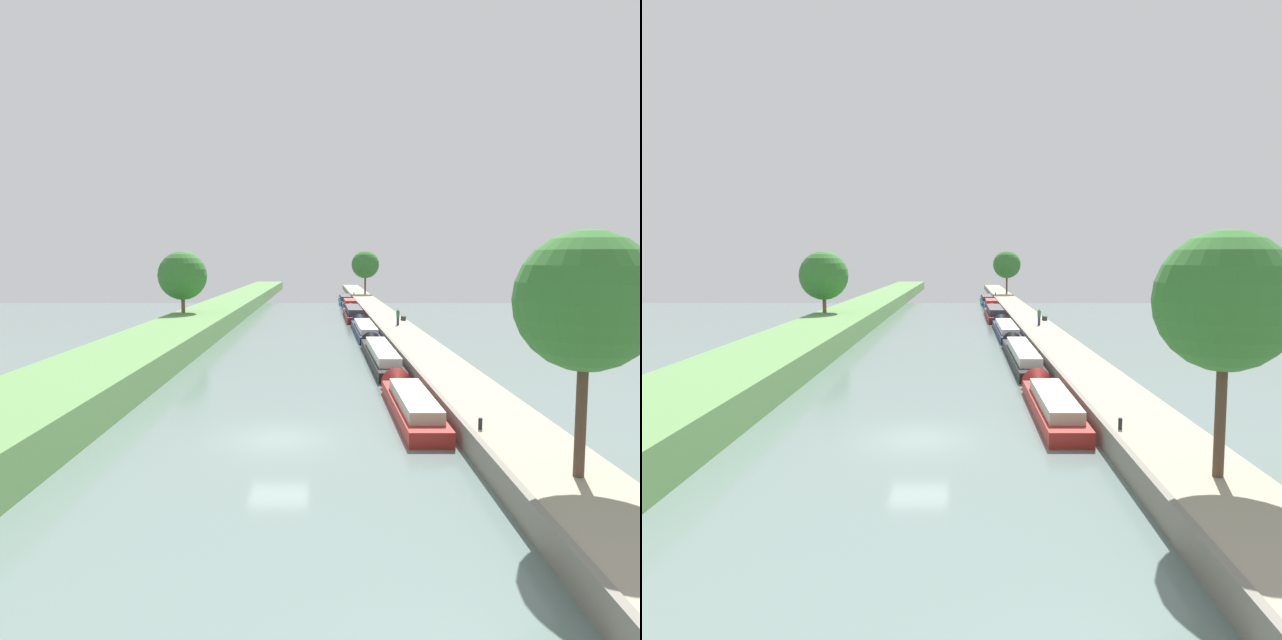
{
  "view_description": "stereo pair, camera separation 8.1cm",
  "coord_description": "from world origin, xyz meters",
  "views": [
    {
      "loc": [
        1.77,
        -25.25,
        7.67
      ],
      "look_at": [
        1.89,
        40.75,
        1.0
      ],
      "focal_mm": 34.09,
      "sensor_mm": 36.0,
      "label": 1
    },
    {
      "loc": [
        1.85,
        -25.25,
        7.67
      ],
      "look_at": [
        1.89,
        40.75,
        1.0
      ],
      "focal_mm": 34.09,
      "sensor_mm": 36.0,
      "label": 2
    }
  ],
  "objects": [
    {
      "name": "mooring_bollard_near",
      "position": [
        8.07,
        -1.95,
        1.22
      ],
      "size": [
        0.16,
        0.16,
        0.45
      ],
      "color": "black",
      "rests_on": "right_towpath"
    },
    {
      "name": "narrowboat_maroon",
      "position": [
        6.05,
        53.35,
        0.65
      ],
      "size": [
        2.12,
        16.17,
        2.19
      ],
      "color": "maroon",
      "rests_on": "ground_plane"
    },
    {
      "name": "ground_plane",
      "position": [
        0.0,
        0.0,
        0.0
      ],
      "size": [
        160.0,
        160.0,
        0.0
      ],
      "primitive_type": "plane",
      "color": "slate"
    },
    {
      "name": "narrowboat_red",
      "position": [
        6.3,
        4.57,
        0.52
      ],
      "size": [
        1.89,
        11.68,
        1.8
      ],
      "color": "maroon",
      "rests_on": "ground_plane"
    },
    {
      "name": "narrowboat_blue",
      "position": [
        6.26,
        67.58,
        0.61
      ],
      "size": [
        1.92,
        10.4,
        2.1
      ],
      "color": "#283D93",
      "rests_on": "ground_plane"
    },
    {
      "name": "stone_quay",
      "position": [
        7.65,
        0.0,
        0.52
      ],
      "size": [
        0.25,
        260.0,
        1.05
      ],
      "color": "gray",
      "rests_on": "ground_plane"
    },
    {
      "name": "tree_rightbank_near",
      "position": [
        9.74,
        -7.13,
        6.4
      ],
      "size": [
        4.28,
        4.28,
        7.56
      ],
      "color": "#4C3828",
      "rests_on": "right_towpath"
    },
    {
      "name": "mooring_bollard_far",
      "position": [
        8.07,
        87.18,
        1.22
      ],
      "size": [
        0.16,
        0.16,
        0.45
      ],
      "color": "black",
      "rests_on": "right_towpath"
    },
    {
      "name": "tree_leftbank_downstream",
      "position": [
        -13.0,
        40.01,
        5.87
      ],
      "size": [
        5.24,
        5.24,
        6.63
      ],
      "color": "brown",
      "rests_on": "left_grassy_bank"
    },
    {
      "name": "left_grassy_bank",
      "position": [
        -10.98,
        0.0,
        0.94
      ],
      "size": [
        6.41,
        260.0,
        1.88
      ],
      "color": "#5B894C",
      "rests_on": "ground_plane"
    },
    {
      "name": "narrowboat_black",
      "position": [
        6.29,
        19.82,
        0.55
      ],
      "size": [
        1.83,
        16.9,
        1.84
      ],
      "color": "black",
      "rests_on": "ground_plane"
    },
    {
      "name": "person_walking",
      "position": [
        9.64,
        35.68,
        1.87
      ],
      "size": [
        0.34,
        0.34,
        1.66
      ],
      "color": "#282D42",
      "rests_on": "right_towpath"
    },
    {
      "name": "narrowboat_navy",
      "position": [
        6.33,
        36.96,
        0.5
      ],
      "size": [
        1.98,
        16.55,
        1.88
      ],
      "color": "#141E42",
      "rests_on": "ground_plane"
    },
    {
      "name": "park_bench",
      "position": [
        10.88,
        40.7,
        1.34
      ],
      "size": [
        0.44,
        1.5,
        0.47
      ],
      "color": "#333338",
      "rests_on": "right_towpath"
    },
    {
      "name": "narrowboat_teal",
      "position": [
        6.12,
        80.21,
        0.59
      ],
      "size": [
        2.0,
        14.53,
        2.03
      ],
      "color": "#195B60",
      "rests_on": "ground_plane"
    },
    {
      "name": "tree_rightbank_midnear",
      "position": [
        10.35,
        90.03,
        6.58
      ],
      "size": [
        5.22,
        5.22,
        8.2
      ],
      "color": "brown",
      "rests_on": "right_towpath"
    },
    {
      "name": "right_towpath",
      "position": [
        9.55,
        0.0,
        0.5
      ],
      "size": [
        3.56,
        260.0,
        1.0
      ],
      "color": "#9E937F",
      "rests_on": "ground_plane"
    }
  ]
}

